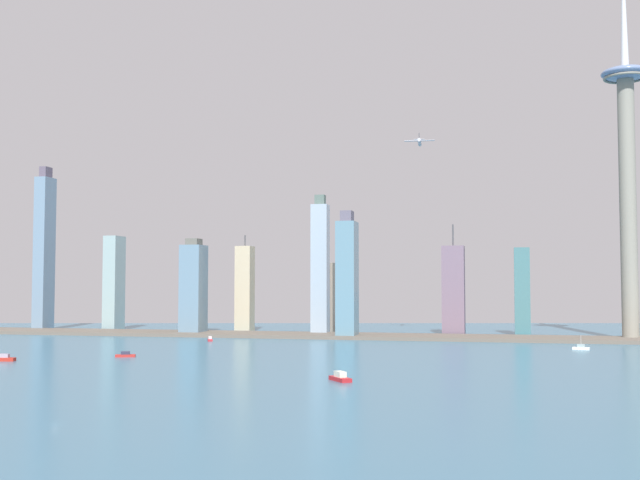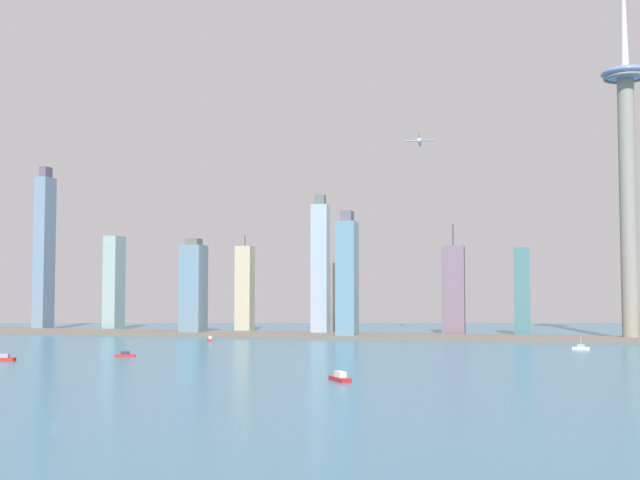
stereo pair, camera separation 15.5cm
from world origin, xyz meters
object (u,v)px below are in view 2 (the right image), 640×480
at_px(skyscraper_8, 347,278).
at_px(skyscraper_4, 522,292).
at_px(skyscraper_6, 193,289).
at_px(boat_1, 210,339).
at_px(skyscraper_2, 245,289).
at_px(boat_3, 125,355).
at_px(skyscraper_5, 44,252).
at_px(airplane, 420,142).
at_px(observation_tower, 627,149).
at_px(skyscraper_3, 114,283).
at_px(boat_2, 581,348).
at_px(skyscraper_0, 328,297).
at_px(boat_0, 340,377).
at_px(skyscraper_7, 454,291).
at_px(boat_4, 4,358).
at_px(skyscraper_1, 320,268).

bearing_deg(skyscraper_8, skyscraper_4, 21.99).
bearing_deg(skyscraper_6, boat_1, -58.37).
height_order(skyscraper_2, boat_3, skyscraper_2).
bearing_deg(skyscraper_6, skyscraper_2, 54.43).
distance_m(skyscraper_2, skyscraper_5, 225.68).
height_order(skyscraper_5, skyscraper_6, skyscraper_5).
xyz_separation_m(skyscraper_4, airplane, (-95.35, -11.73, 145.95)).
relative_size(observation_tower, boat_1, 32.14).
height_order(skyscraper_3, airplane, airplane).
bearing_deg(skyscraper_3, skyscraper_5, -170.66).
xyz_separation_m(observation_tower, skyscraper_6, (-406.21, -13.13, -124.69)).
bearing_deg(boat_2, skyscraper_6, 178.04).
bearing_deg(skyscraper_0, skyscraper_5, -172.61).
distance_m(skyscraper_8, boat_3, 248.46).
height_order(skyscraper_5, boat_1, skyscraper_5).
relative_size(skyscraper_4, skyscraper_8, 0.72).
xyz_separation_m(skyscraper_6, skyscraper_8, (157.27, -15.81, 10.28)).
bearing_deg(boat_0, skyscraper_7, -41.83).
height_order(boat_4, airplane, airplane).
height_order(boat_1, airplane, airplane).
height_order(skyscraper_4, boat_2, skyscraper_4).
distance_m(boat_3, boat_4, 76.72).
height_order(skyscraper_4, boat_0, skyscraper_4).
bearing_deg(observation_tower, boat_2, -115.30).
bearing_deg(airplane, boat_2, -138.80).
bearing_deg(boat_0, skyscraper_2, -11.01).
relative_size(skyscraper_4, skyscraper_6, 0.89).
distance_m(boat_1, airplane, 277.86).
height_order(observation_tower, skyscraper_8, observation_tower).
distance_m(skyscraper_0, skyscraper_7, 133.83).
bearing_deg(skyscraper_2, skyscraper_3, -177.51).
height_order(boat_0, boat_3, boat_0).
height_order(skyscraper_6, boat_2, skyscraper_6).
relative_size(skyscraper_0, skyscraper_3, 0.71).
xyz_separation_m(observation_tower, skyscraper_8, (-248.94, -28.94, -114.42)).
xyz_separation_m(boat_1, boat_4, (-64.78, -198.38, 0.20)).
xyz_separation_m(boat_0, boat_4, (-232.22, 52.90, -0.06)).
bearing_deg(airplane, skyscraper_6, 95.29).
bearing_deg(skyscraper_0, skyscraper_2, -166.12).
xyz_separation_m(skyscraper_7, boat_2, (103.48, -138.66, -41.77)).
xyz_separation_m(skyscraper_1, airplane, (96.04, 15.43, 122.72)).
bearing_deg(boat_0, boat_1, -2.59).
bearing_deg(boat_4, skyscraper_6, 76.03).
distance_m(skyscraper_2, skyscraper_8, 138.55).
distance_m(skyscraper_2, boat_2, 353.21).
distance_m(observation_tower, boat_4, 539.36).
height_order(skyscraper_7, skyscraper_8, skyscraper_8).
bearing_deg(boat_1, boat_0, -170.72).
xyz_separation_m(skyscraper_7, boat_4, (-268.14, -316.18, -41.55)).
height_order(skyscraper_3, boat_2, skyscraper_3).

